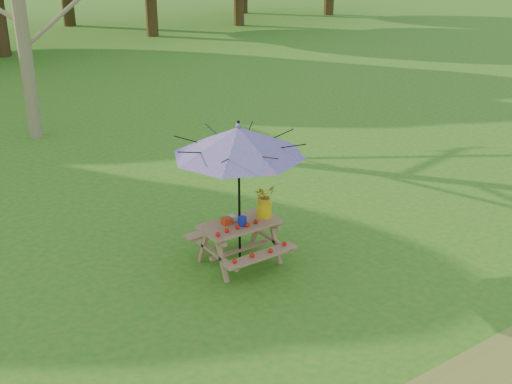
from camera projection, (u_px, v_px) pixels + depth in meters
picnic_table at (240, 244)px, 9.69m from camera, size 1.20×1.32×0.67m
patio_umbrella at (239, 141)px, 9.07m from camera, size 1.99×1.99×2.25m
produce_bins at (235, 220)px, 9.52m from camera, size 0.30×0.37×0.13m
tomatoes_row at (238, 228)px, 9.33m from camera, size 0.77×0.13×0.07m
flower_bucket at (264, 200)px, 9.69m from camera, size 0.34×0.31×0.51m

